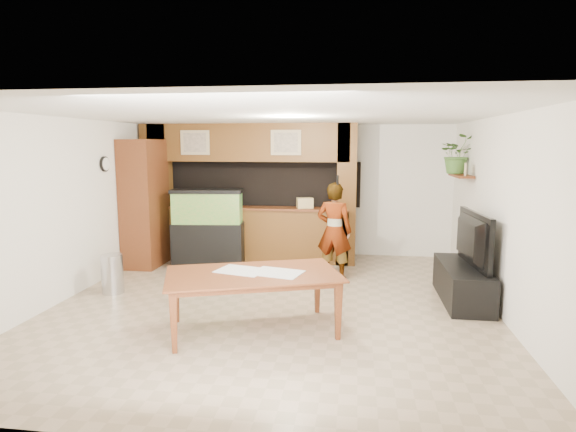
# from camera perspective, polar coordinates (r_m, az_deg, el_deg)

# --- Properties ---
(floor) EXTENTS (6.50, 6.50, 0.00)m
(floor) POSITION_cam_1_polar(r_m,az_deg,el_deg) (6.88, -1.74, -10.35)
(floor) COLOR tan
(floor) RESTS_ON ground
(ceiling) EXTENTS (6.50, 6.50, 0.00)m
(ceiling) POSITION_cam_1_polar(r_m,az_deg,el_deg) (6.52, -1.84, 11.83)
(ceiling) COLOR white
(ceiling) RESTS_ON wall_back
(wall_back) EXTENTS (6.00, 0.00, 6.00)m
(wall_back) POSITION_cam_1_polar(r_m,az_deg,el_deg) (9.77, 1.47, 3.10)
(wall_back) COLOR silver
(wall_back) RESTS_ON floor
(wall_left) EXTENTS (0.00, 6.50, 6.50)m
(wall_left) POSITION_cam_1_polar(r_m,az_deg,el_deg) (7.67, -24.45, 0.85)
(wall_left) COLOR silver
(wall_left) RESTS_ON floor
(wall_right) EXTENTS (0.00, 6.50, 6.50)m
(wall_right) POSITION_cam_1_polar(r_m,az_deg,el_deg) (6.74, 24.21, -0.10)
(wall_right) COLOR silver
(wall_right) RESTS_ON floor
(partition) EXTENTS (4.20, 0.99, 2.60)m
(partition) POSITION_cam_1_polar(r_m,az_deg,el_deg) (9.32, -4.77, 2.89)
(partition) COLOR brown
(partition) RESTS_ON floor
(wall_clock) EXTENTS (0.05, 0.25, 0.25)m
(wall_clock) POSITION_cam_1_polar(r_m,az_deg,el_deg) (8.47, -20.87, 5.78)
(wall_clock) COLOR black
(wall_clock) RESTS_ON wall_left
(wall_shelf) EXTENTS (0.25, 0.90, 0.04)m
(wall_shelf) POSITION_cam_1_polar(r_m,az_deg,el_deg) (8.55, 19.81, 4.51)
(wall_shelf) COLOR brown
(wall_shelf) RESTS_ON wall_right
(pantry_cabinet) EXTENTS (0.58, 0.94, 2.31)m
(pantry_cabinet) POSITION_cam_1_polar(r_m,az_deg,el_deg) (9.16, -16.62, 1.45)
(pantry_cabinet) COLOR brown
(pantry_cabinet) RESTS_ON floor
(trash_can) EXTENTS (0.32, 0.32, 0.59)m
(trash_can) POSITION_cam_1_polar(r_m,az_deg,el_deg) (7.73, -20.10, -6.45)
(trash_can) COLOR #B2B2B7
(trash_can) RESTS_ON floor
(aquarium) EXTENTS (1.28, 0.48, 1.41)m
(aquarium) POSITION_cam_1_polar(r_m,az_deg,el_deg) (8.91, -9.47, -1.50)
(aquarium) COLOR black
(aquarium) RESTS_ON floor
(tv_stand) EXTENTS (0.58, 1.57, 0.52)m
(tv_stand) POSITION_cam_1_polar(r_m,az_deg,el_deg) (7.35, 19.98, -7.49)
(tv_stand) COLOR black
(tv_stand) RESTS_ON floor
(television) EXTENTS (0.27, 1.33, 0.76)m
(television) POSITION_cam_1_polar(r_m,az_deg,el_deg) (7.20, 20.24, -2.56)
(television) COLOR black
(television) RESTS_ON tv_stand
(photo_frame) EXTENTS (0.07, 0.16, 0.20)m
(photo_frame) POSITION_cam_1_polar(r_m,az_deg,el_deg) (8.24, 20.29, 5.21)
(photo_frame) COLOR tan
(photo_frame) RESTS_ON wall_shelf
(potted_plant) EXTENTS (0.66, 0.58, 0.67)m
(potted_plant) POSITION_cam_1_polar(r_m,az_deg,el_deg) (8.75, 19.44, 6.94)
(potted_plant) COLOR #406D2B
(potted_plant) RESTS_ON wall_shelf
(person) EXTENTS (0.66, 0.50, 1.61)m
(person) POSITION_cam_1_polar(r_m,az_deg,el_deg) (7.97, 5.50, -1.77)
(person) COLOR tan
(person) RESTS_ON floor
(microphone) EXTENTS (0.04, 0.10, 0.16)m
(microphone) POSITION_cam_1_polar(r_m,az_deg,el_deg) (7.70, 5.90, 4.27)
(microphone) COLOR black
(microphone) RESTS_ON person
(dining_table) EXTENTS (2.29, 1.74, 0.71)m
(dining_table) POSITION_cam_1_polar(r_m,az_deg,el_deg) (5.81, -4.07, -10.24)
(dining_table) COLOR brown
(dining_table) RESTS_ON floor
(newspaper_a) EXTENTS (0.65, 0.54, 0.01)m
(newspaper_a) POSITION_cam_1_polar(r_m,az_deg,el_deg) (5.85, -5.57, -6.44)
(newspaper_a) COLOR silver
(newspaper_a) RESTS_ON dining_table
(newspaper_b) EXTENTS (0.66, 0.55, 0.01)m
(newspaper_b) POSITION_cam_1_polar(r_m,az_deg,el_deg) (5.72, -1.29, -6.73)
(newspaper_b) COLOR silver
(newspaper_b) RESTS_ON dining_table
(counter_box) EXTENTS (0.33, 0.27, 0.19)m
(counter_box) POSITION_cam_1_polar(r_m,az_deg,el_deg) (8.98, 2.01, 1.56)
(counter_box) COLOR tan
(counter_box) RESTS_ON partition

